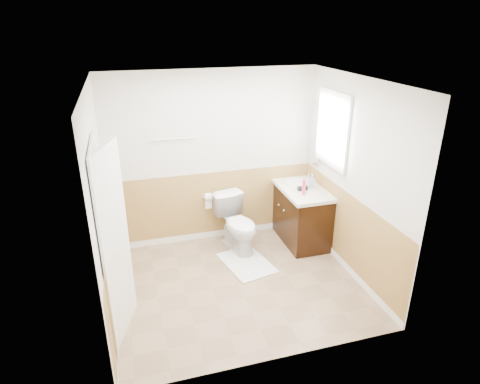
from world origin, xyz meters
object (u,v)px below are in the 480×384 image
object	(u,v)px
bath_mat	(247,263)
lotion_bottle	(304,187)
vanity_cabinet	(300,214)
soap_dispenser	(312,181)
toilet	(238,224)

from	to	relation	value
bath_mat	lotion_bottle	size ratio (longest dim) A/B	3.64
bath_mat	vanity_cabinet	world-z (taller)	vanity_cabinet
bath_mat	soap_dispenser	size ratio (longest dim) A/B	3.92
bath_mat	vanity_cabinet	distance (m)	1.15
lotion_bottle	soap_dispenser	size ratio (longest dim) A/B	1.08
bath_mat	lotion_bottle	distance (m)	1.30
vanity_cabinet	lotion_bottle	xyz separation A→B (m)	(-0.10, -0.28, 0.56)
bath_mat	vanity_cabinet	bearing A→B (deg)	25.55
vanity_cabinet	lotion_bottle	bearing A→B (deg)	-109.38
lotion_bottle	soap_dispenser	distance (m)	0.31
toilet	lotion_bottle	xyz separation A→B (m)	(0.87, -0.25, 0.56)
lotion_bottle	soap_dispenser	world-z (taller)	lotion_bottle
bath_mat	toilet	bearing A→B (deg)	90.00
vanity_cabinet	lotion_bottle	size ratio (longest dim) A/B	5.00
bath_mat	lotion_bottle	world-z (taller)	lotion_bottle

